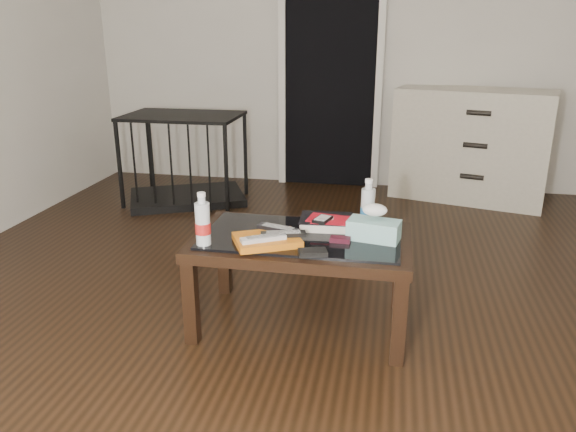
# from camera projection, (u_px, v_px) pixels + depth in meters

# --- Properties ---
(ground) EXTENTS (5.00, 5.00, 0.00)m
(ground) POSITION_uv_depth(u_px,v_px,m) (349.00, 318.00, 2.79)
(ground) COLOR black
(ground) RESTS_ON ground
(doorway) EXTENTS (0.90, 0.08, 2.07)m
(doorway) POSITION_uv_depth(u_px,v_px,m) (330.00, 69.00, 4.82)
(doorway) COLOR black
(doorway) RESTS_ON ground
(coffee_table) EXTENTS (1.00, 0.60, 0.46)m
(coffee_table) POSITION_uv_depth(u_px,v_px,m) (302.00, 248.00, 2.62)
(coffee_table) COLOR black
(coffee_table) RESTS_ON ground
(dresser) EXTENTS (1.29, 0.80, 0.90)m
(dresser) POSITION_uv_depth(u_px,v_px,m) (471.00, 145.00, 4.58)
(dresser) COLOR beige
(dresser) RESTS_ON ground
(pet_crate) EXTENTS (1.07, 0.92, 0.71)m
(pet_crate) POSITION_uv_depth(u_px,v_px,m) (186.00, 174.00, 4.57)
(pet_crate) COLOR black
(pet_crate) RESTS_ON ground
(magazines) EXTENTS (0.34, 0.31, 0.03)m
(magazines) POSITION_uv_depth(u_px,v_px,m) (267.00, 240.00, 2.49)
(magazines) COLOR #C16312
(magazines) RESTS_ON coffee_table
(remote_silver) EXTENTS (0.20, 0.14, 0.02)m
(remote_silver) POSITION_uv_depth(u_px,v_px,m) (263.00, 238.00, 2.44)
(remote_silver) COLOR #B7B6BB
(remote_silver) RESTS_ON magazines
(remote_black_front) EXTENTS (0.21, 0.10, 0.02)m
(remote_black_front) POSITION_uv_depth(u_px,v_px,m) (283.00, 234.00, 2.49)
(remote_black_front) COLOR black
(remote_black_front) RESTS_ON magazines
(remote_black_back) EXTENTS (0.21, 0.11, 0.02)m
(remote_black_back) POSITION_uv_depth(u_px,v_px,m) (278.00, 228.00, 2.56)
(remote_black_back) COLOR black
(remote_black_back) RESTS_ON magazines
(textbook) EXTENTS (0.26, 0.21, 0.05)m
(textbook) POSITION_uv_depth(u_px,v_px,m) (326.00, 222.00, 2.69)
(textbook) COLOR black
(textbook) RESTS_ON coffee_table
(dvd_mailers) EXTENTS (0.21, 0.16, 0.01)m
(dvd_mailers) POSITION_uv_depth(u_px,v_px,m) (328.00, 219.00, 2.66)
(dvd_mailers) COLOR #B10B1A
(dvd_mailers) RESTS_ON textbook
(ipod) EXTENTS (0.09, 0.12, 0.02)m
(ipod) POSITION_uv_depth(u_px,v_px,m) (323.00, 219.00, 2.62)
(ipod) COLOR black
(ipod) RESTS_ON dvd_mailers
(flip_phone) EXTENTS (0.09, 0.05, 0.02)m
(flip_phone) POSITION_uv_depth(u_px,v_px,m) (340.00, 239.00, 2.51)
(flip_phone) COLOR black
(flip_phone) RESTS_ON coffee_table
(wallet) EXTENTS (0.13, 0.10, 0.02)m
(wallet) POSITION_uv_depth(u_px,v_px,m) (313.00, 252.00, 2.37)
(wallet) COLOR black
(wallet) RESTS_ON coffee_table
(water_bottle_left) EXTENTS (0.07, 0.07, 0.24)m
(water_bottle_left) POSITION_uv_depth(u_px,v_px,m) (203.00, 219.00, 2.45)
(water_bottle_left) COLOR silver
(water_bottle_left) RESTS_ON coffee_table
(water_bottle_right) EXTENTS (0.08, 0.08, 0.24)m
(water_bottle_right) POSITION_uv_depth(u_px,v_px,m) (368.00, 203.00, 2.65)
(water_bottle_right) COLOR silver
(water_bottle_right) RESTS_ON coffee_table
(tissue_box) EXTENTS (0.25, 0.16, 0.09)m
(tissue_box) POSITION_uv_depth(u_px,v_px,m) (374.00, 230.00, 2.53)
(tissue_box) COLOR teal
(tissue_box) RESTS_ON coffee_table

